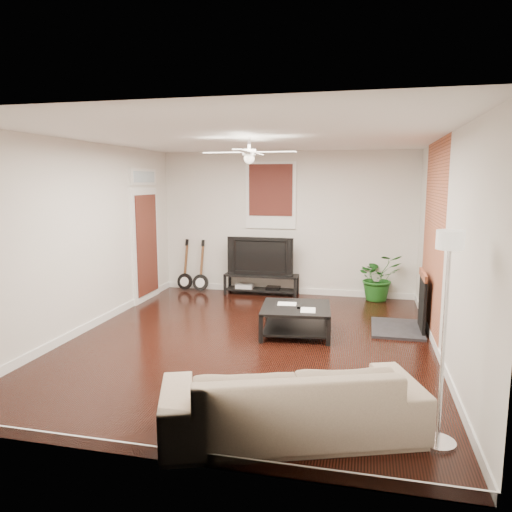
{
  "coord_description": "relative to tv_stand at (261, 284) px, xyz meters",
  "views": [
    {
      "loc": [
        1.54,
        -6.26,
        2.22
      ],
      "look_at": [
        0.0,
        0.4,
        1.15
      ],
      "focal_mm": 33.54,
      "sensor_mm": 36.0,
      "label": 1
    }
  ],
  "objects": [
    {
      "name": "coffee_table",
      "position": [
        1.03,
        -2.31,
        0.0
      ],
      "size": [
        1.08,
        1.08,
        0.41
      ],
      "primitive_type": "cube",
      "rotation": [
        0.0,
        0.0,
        0.1
      ],
      "color": "black",
      "rests_on": "floor"
    },
    {
      "name": "window_back",
      "position": [
        0.14,
        0.19,
        1.75
      ],
      "size": [
        1.0,
        0.06,
        1.3
      ],
      "primitive_type": "cube",
      "color": "#3C1110",
      "rests_on": "wall_back"
    },
    {
      "name": "room",
      "position": [
        0.44,
        -2.78,
        1.2
      ],
      "size": [
        5.01,
        6.01,
        2.81
      ],
      "color": "black",
      "rests_on": "ground"
    },
    {
      "name": "floor_lamp",
      "position": [
        2.64,
        -5.01,
        0.72
      ],
      "size": [
        0.39,
        0.39,
        1.85
      ],
      "primitive_type": null,
      "rotation": [
        0.0,
        0.0,
        0.35
      ],
      "color": "white",
      "rests_on": "floor"
    },
    {
      "name": "sofa",
      "position": [
        1.4,
        -5.11,
        0.13
      ],
      "size": [
        2.43,
        1.6,
        0.66
      ],
      "primitive_type": "imported",
      "rotation": [
        0.0,
        0.0,
        3.49
      ],
      "color": "tan",
      "rests_on": "floor"
    },
    {
      "name": "potted_plant",
      "position": [
        2.24,
        0.04,
        0.24
      ],
      "size": [
        1.01,
        0.95,
        0.89
      ],
      "primitive_type": "imported",
      "rotation": [
        0.0,
        0.0,
        0.39
      ],
      "color": "#1A5919",
      "rests_on": "floor"
    },
    {
      "name": "tv_stand",
      "position": [
        0.0,
        0.0,
        0.0
      ],
      "size": [
        1.45,
        0.39,
        0.41
      ],
      "primitive_type": "cube",
      "color": "black",
      "rests_on": "floor"
    },
    {
      "name": "fireplace",
      "position": [
        2.64,
        -1.78,
        0.26
      ],
      "size": [
        0.8,
        1.1,
        0.92
      ],
      "primitive_type": "cube",
      "color": "black",
      "rests_on": "floor"
    },
    {
      "name": "guitar_right",
      "position": [
        -1.25,
        -0.06,
        0.33
      ],
      "size": [
        0.33,
        0.24,
        1.06
      ],
      "primitive_type": null,
      "rotation": [
        0.0,
        0.0,
        -0.03
      ],
      "color": "black",
      "rests_on": "floor"
    },
    {
      "name": "door_left",
      "position": [
        -2.02,
        -0.88,
        1.05
      ],
      "size": [
        0.08,
        1.0,
        2.5
      ],
      "primitive_type": "cube",
      "color": "white",
      "rests_on": "wall_left"
    },
    {
      "name": "guitar_left",
      "position": [
        -1.6,
        -0.03,
        0.33
      ],
      "size": [
        0.36,
        0.27,
        1.06
      ],
      "primitive_type": null,
      "rotation": [
        0.0,
        0.0,
        -0.14
      ],
      "color": "black",
      "rests_on": "floor"
    },
    {
      "name": "ceiling_fan",
      "position": [
        0.44,
        -2.78,
        2.4
      ],
      "size": [
        1.24,
        1.24,
        0.32
      ],
      "primitive_type": null,
      "color": "white",
      "rests_on": "ceiling"
    },
    {
      "name": "tv",
      "position": [
        0.0,
        0.02,
        0.58
      ],
      "size": [
        1.3,
        0.17,
        0.75
      ],
      "primitive_type": "imported",
      "color": "black",
      "rests_on": "tv_stand"
    },
    {
      "name": "brick_accent",
      "position": [
        2.93,
        -1.78,
        1.2
      ],
      "size": [
        0.02,
        2.2,
        2.8
      ],
      "primitive_type": "cube",
      "color": "#B45E3A",
      "rests_on": "floor"
    }
  ]
}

